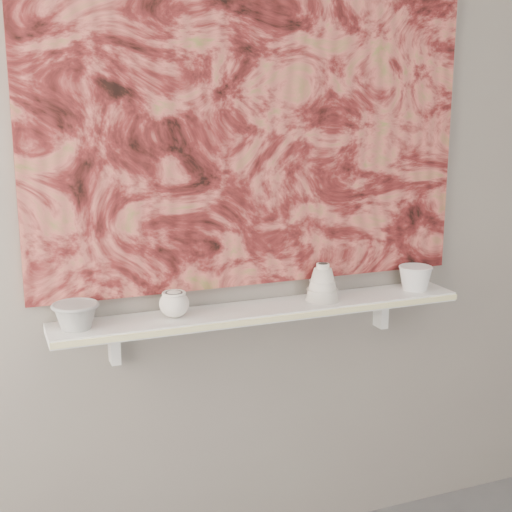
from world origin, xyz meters
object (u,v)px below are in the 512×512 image
painting (255,119)px  bell_vessel (323,282)px  bowl_white (415,278)px  shelf (264,311)px  cup_cream (174,304)px  bowl_grey (76,315)px

painting → bell_vessel: size_ratio=11.61×
bell_vessel → bowl_white: 0.37m
shelf → bowl_white: bearing=0.0°
painting → cup_cream: painting is taller
shelf → bowl_white: 0.59m
painting → bowl_grey: bearing=-172.5°
bowl_grey → bowl_white: (1.20, 0.00, 0.00)m
shelf → bowl_white: size_ratio=11.53×
shelf → painting: painting is taller
shelf → cup_cream: cup_cream is taller
bell_vessel → shelf: bearing=180.0°
shelf → bell_vessel: (0.21, 0.00, 0.08)m
bowl_grey → bowl_white: 1.20m
cup_cream → painting: bearing=14.7°
shelf → bowl_grey: size_ratio=9.89×
painting → cup_cream: bearing=-165.3°
shelf → painting: (0.00, 0.08, 0.62)m
bowl_grey → bowl_white: bearing=0.0°
painting → cup_cream: size_ratio=15.87×
bowl_grey → bell_vessel: bearing=0.0°
cup_cream → bowl_white: bearing=0.0°
painting → bowl_grey: painting is taller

